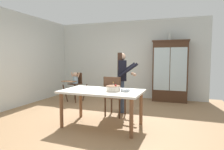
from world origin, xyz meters
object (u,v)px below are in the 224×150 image
Objects in this scene: dining_chair_far_side at (114,94)px; dining_table at (102,95)px; china_cabinet at (170,71)px; high_chair_with_toddler at (75,81)px; birthday_cake at (113,88)px; ceramic_vase at (170,37)px; adult_person at (122,75)px; serving_bowl at (125,90)px.

dining_table is at bearing 93.35° from dining_chair_far_side.
dining_chair_far_side is (-1.18, -2.18, -0.43)m from china_cabinet.
high_chair_with_toddler reaches higher than dining_table.
ceramic_vase is at bearing 72.48° from birthday_cake.
china_cabinet is at bearing 71.69° from birthday_cake.
adult_person is (-1.11, -1.71, -0.02)m from china_cabinet.
china_cabinet is 2.06× the size of high_chair_with_toddler.
dining_chair_far_side is at bearing 88.18° from dining_table.
high_chair_with_toddler reaches higher than serving_bowl.
ceramic_vase is 3.29m from birthday_cake.
serving_bowl is (0.24, 0.03, -0.03)m from birthday_cake.
ceramic_vase is 3.34m from high_chair_with_toddler.
adult_person is 0.63m from dining_chair_far_side.
china_cabinet reaches higher than adult_person.
ceramic_vase is 0.28× the size of dining_chair_far_side.
ceramic_vase reaches higher than adult_person.
birthday_cake reaches higher than dining_table.
birthday_cake is at bearing -107.52° from ceramic_vase.
serving_bowl is at bearing -104.07° from china_cabinet.
dining_table is (-1.20, -2.86, -0.33)m from china_cabinet.
dining_chair_far_side is (-0.47, 0.68, -0.21)m from serving_bowl.
birthday_cake is 0.78m from dining_chair_far_side.
dining_chair_far_side is (-0.23, 0.71, -0.24)m from birthday_cake.
adult_person is at bearing -93.48° from dining_chair_far_side.
adult_person is at bearing 109.10° from serving_bowl.
adult_person is at bearing 85.38° from dining_table.
serving_bowl reaches higher than dining_table.
china_cabinet reaches higher than birthday_cake.
ceramic_vase is 2.89m from dining_chair_far_side.
serving_bowl is (-0.72, -2.85, -0.22)m from china_cabinet.
dining_table is (1.68, -1.84, -0.00)m from high_chair_with_toddler.
dining_chair_far_side is at bearing 124.66° from serving_bowl.
high_chair_with_toddler is at bearing 135.89° from birthday_cake.
china_cabinet is at bearing 67.18° from dining_table.
ceramic_vase reaches higher than serving_bowl.
china_cabinet is 3.05m from birthday_cake.
high_chair_with_toddler is at bearing 47.27° from adult_person.
dining_table is 1.73× the size of dining_chair_far_side.
high_chair_with_toddler is (-2.84, -1.02, -1.42)m from ceramic_vase.
china_cabinet is 2.04× the size of dining_chair_far_side.
adult_person is (-1.07, -1.72, -1.11)m from ceramic_vase.
adult_person reaches higher than dining_table.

